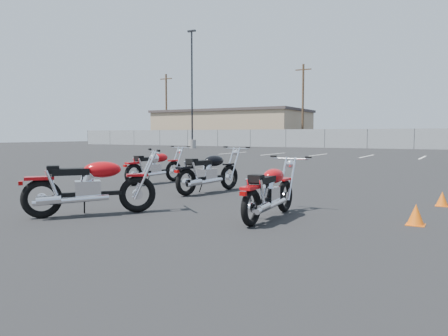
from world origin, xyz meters
The scene contains 13 objects.
ground centered at (0.00, 0.00, 0.00)m, with size 120.00×120.00×0.00m, color black.
motorcycle_front_red centered at (-2.93, 2.43, 0.44)m, with size 0.82×1.98×0.97m.
motorcycle_second_black centered at (-0.73, 1.57, 0.46)m, with size 0.85×2.05×1.01m.
motorcycle_third_red centered at (-0.95, -1.69, 0.48)m, with size 1.70×1.90×1.05m.
motorcycle_rear_red centered at (1.65, -0.54, 0.42)m, with size 0.73×1.90×0.93m.
training_cone_near centered at (3.89, 2.09, 0.13)m, with size 0.22×0.22×0.26m.
training_cone_far centered at (3.65, 0.06, 0.15)m, with size 0.25×0.25×0.30m.
light_pole_west centered at (-18.34, 27.43, 2.86)m, with size 0.80×0.70×10.82m.
chainlink_fence centered at (0.00, 35.00, 0.90)m, with size 80.06×0.06×1.80m.
tan_building_west centered at (-22.00, 42.00, 2.16)m, with size 18.40×10.40×4.30m.
utility_pole_a centered at (-30.00, 39.00, 4.69)m, with size 1.80×0.24×9.00m.
utility_pole_b centered at (-12.00, 40.00, 4.69)m, with size 1.80×0.24×9.00m.
parking_line_stripes centered at (-2.50, 20.00, 0.00)m, with size 15.12×4.00×0.01m.
Camera 1 is at (4.29, -6.65, 1.29)m, focal length 35.00 mm.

